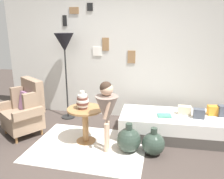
{
  "coord_description": "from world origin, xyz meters",
  "views": [
    {
      "loc": [
        0.97,
        -2.58,
        1.88
      ],
      "look_at": [
        0.15,
        0.95,
        0.85
      ],
      "focal_mm": 36.74,
      "sensor_mm": 36.0,
      "label": 1
    }
  ],
  "objects_px": {
    "daybed": "(176,126)",
    "floor_lamp": "(64,46)",
    "person_child": "(107,108)",
    "demijohn_near": "(129,140)",
    "book_on_daybed": "(164,116)",
    "demijohn_far": "(153,144)",
    "armchair": "(25,110)",
    "vase_striped": "(83,101)",
    "side_table": "(85,118)"
  },
  "relations": [
    {
      "from": "armchair",
      "to": "person_child",
      "type": "bearing_deg",
      "value": -9.87
    },
    {
      "from": "side_table",
      "to": "book_on_daybed",
      "type": "distance_m",
      "value": 1.31
    },
    {
      "from": "daybed",
      "to": "demijohn_far",
      "type": "bearing_deg",
      "value": -117.65
    },
    {
      "from": "vase_striped",
      "to": "demijohn_far",
      "type": "height_order",
      "value": "vase_striped"
    },
    {
      "from": "daybed",
      "to": "person_child",
      "type": "bearing_deg",
      "value": -145.35
    },
    {
      "from": "side_table",
      "to": "vase_striped",
      "type": "xyz_separation_m",
      "value": [
        -0.03,
        -0.02,
        0.29
      ]
    },
    {
      "from": "demijohn_far",
      "to": "vase_striped",
      "type": "bearing_deg",
      "value": 173.89
    },
    {
      "from": "side_table",
      "to": "demijohn_far",
      "type": "xyz_separation_m",
      "value": [
        1.11,
        -0.14,
        -0.24
      ]
    },
    {
      "from": "book_on_daybed",
      "to": "demijohn_near",
      "type": "xyz_separation_m",
      "value": [
        -0.51,
        -0.55,
        -0.22
      ]
    },
    {
      "from": "floor_lamp",
      "to": "demijohn_near",
      "type": "height_order",
      "value": "floor_lamp"
    },
    {
      "from": "armchair",
      "to": "book_on_daybed",
      "type": "height_order",
      "value": "armchair"
    },
    {
      "from": "demijohn_near",
      "to": "demijohn_far",
      "type": "xyz_separation_m",
      "value": [
        0.37,
        -0.0,
        -0.01
      ]
    },
    {
      "from": "armchair",
      "to": "person_child",
      "type": "relative_size",
      "value": 0.88
    },
    {
      "from": "daybed",
      "to": "demijohn_near",
      "type": "height_order",
      "value": "demijohn_near"
    },
    {
      "from": "side_table",
      "to": "daybed",
      "type": "bearing_deg",
      "value": 19.85
    },
    {
      "from": "floor_lamp",
      "to": "demijohn_near",
      "type": "relative_size",
      "value": 3.76
    },
    {
      "from": "armchair",
      "to": "demijohn_near",
      "type": "relative_size",
      "value": 2.12
    },
    {
      "from": "floor_lamp",
      "to": "demijohn_far",
      "type": "bearing_deg",
      "value": -29.97
    },
    {
      "from": "person_child",
      "to": "demijohn_near",
      "type": "bearing_deg",
      "value": 10.62
    },
    {
      "from": "person_child",
      "to": "book_on_daybed",
      "type": "distance_m",
      "value": 1.07
    },
    {
      "from": "demijohn_near",
      "to": "daybed",
      "type": "bearing_deg",
      "value": 42.59
    },
    {
      "from": "armchair",
      "to": "person_child",
      "type": "height_order",
      "value": "person_child"
    },
    {
      "from": "armchair",
      "to": "book_on_daybed",
      "type": "relative_size",
      "value": 4.41
    },
    {
      "from": "person_child",
      "to": "floor_lamp",
      "type": "bearing_deg",
      "value": 135.39
    },
    {
      "from": "person_child",
      "to": "demijohn_far",
      "type": "bearing_deg",
      "value": 4.64
    },
    {
      "from": "book_on_daybed",
      "to": "demijohn_far",
      "type": "bearing_deg",
      "value": -104.13
    },
    {
      "from": "person_child",
      "to": "vase_striped",
      "type": "bearing_deg",
      "value": 157.95
    },
    {
      "from": "floor_lamp",
      "to": "book_on_daybed",
      "type": "height_order",
      "value": "floor_lamp"
    },
    {
      "from": "daybed",
      "to": "person_child",
      "type": "distance_m",
      "value": 1.37
    },
    {
      "from": "person_child",
      "to": "side_table",
      "type": "bearing_deg",
      "value": 154.41
    },
    {
      "from": "floor_lamp",
      "to": "demijohn_far",
      "type": "distance_m",
      "value": 2.47
    },
    {
      "from": "armchair",
      "to": "side_table",
      "type": "distance_m",
      "value": 1.13
    },
    {
      "from": "daybed",
      "to": "book_on_daybed",
      "type": "distance_m",
      "value": 0.32
    },
    {
      "from": "daybed",
      "to": "floor_lamp",
      "type": "xyz_separation_m",
      "value": [
        -2.17,
        0.38,
        1.28
      ]
    },
    {
      "from": "demijohn_near",
      "to": "armchair",
      "type": "bearing_deg",
      "value": 173.67
    },
    {
      "from": "floor_lamp",
      "to": "book_on_daybed",
      "type": "relative_size",
      "value": 7.84
    },
    {
      "from": "person_child",
      "to": "book_on_daybed",
      "type": "relative_size",
      "value": 5.01
    },
    {
      "from": "armchair",
      "to": "vase_striped",
      "type": "distance_m",
      "value": 1.14
    },
    {
      "from": "side_table",
      "to": "person_child",
      "type": "relative_size",
      "value": 0.54
    },
    {
      "from": "side_table",
      "to": "floor_lamp",
      "type": "xyz_separation_m",
      "value": [
        -0.71,
        0.91,
        1.06
      ]
    },
    {
      "from": "floor_lamp",
      "to": "person_child",
      "type": "height_order",
      "value": "floor_lamp"
    },
    {
      "from": "floor_lamp",
      "to": "person_child",
      "type": "relative_size",
      "value": 1.57
    },
    {
      "from": "vase_striped",
      "to": "book_on_daybed",
      "type": "xyz_separation_m",
      "value": [
        1.28,
        0.43,
        -0.3
      ]
    },
    {
      "from": "demijohn_near",
      "to": "book_on_daybed",
      "type": "bearing_deg",
      "value": 47.06
    },
    {
      "from": "side_table",
      "to": "book_on_daybed",
      "type": "relative_size",
      "value": 2.68
    },
    {
      "from": "vase_striped",
      "to": "book_on_daybed",
      "type": "bearing_deg",
      "value": 18.65
    },
    {
      "from": "armchair",
      "to": "demijohn_far",
      "type": "distance_m",
      "value": 2.27
    },
    {
      "from": "demijohn_near",
      "to": "person_child",
      "type": "bearing_deg",
      "value": -169.38
    },
    {
      "from": "armchair",
      "to": "daybed",
      "type": "height_order",
      "value": "armchair"
    },
    {
      "from": "vase_striped",
      "to": "person_child",
      "type": "xyz_separation_m",
      "value": [
        0.44,
        -0.18,
        -0.01
      ]
    }
  ]
}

